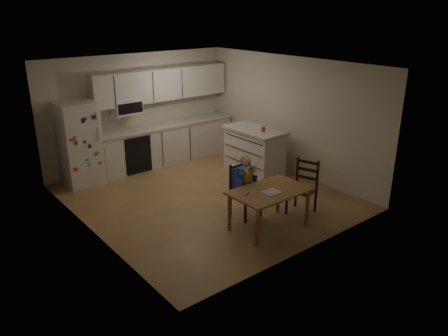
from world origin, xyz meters
TOP-DOWN VIEW (x-y plane):
  - room at (0.00, 0.48)m, footprint 4.52×5.01m
  - refrigerator at (-1.55, 2.15)m, footprint 0.72×0.70m
  - kitchen_run at (0.50, 2.24)m, footprint 3.37×0.62m
  - kitchen_island at (1.58, 0.36)m, footprint 0.71×1.36m
  - red_cup at (1.56, 0.08)m, footprint 0.08×0.08m
  - dining_table at (0.07, -1.64)m, footprint 1.26×0.81m
  - napkin at (0.02, -1.73)m, footprint 0.29×0.25m
  - toddler_spoon at (-0.34, -1.55)m, footprint 0.12×0.06m
  - chair_booster at (0.06, -1.03)m, footprint 0.43×0.43m
  - chair_side at (1.01, -1.57)m, footprint 0.53×0.53m

SIDE VIEW (x-z plane):
  - kitchen_island at x=1.58m, z-range 0.00..1.01m
  - chair_side at x=1.01m, z-range 0.06..1.01m
  - dining_table at x=0.07m, z-range 0.25..0.92m
  - chair_booster at x=0.06m, z-range 0.11..1.21m
  - napkin at x=0.02m, z-range 0.68..0.69m
  - toddler_spoon at x=-0.34m, z-range 0.68..0.69m
  - refrigerator at x=-1.55m, z-range 0.00..1.70m
  - kitchen_run at x=0.50m, z-range -0.20..1.95m
  - red_cup at x=1.56m, z-range 1.01..1.11m
  - room at x=0.00m, z-range -0.01..2.51m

